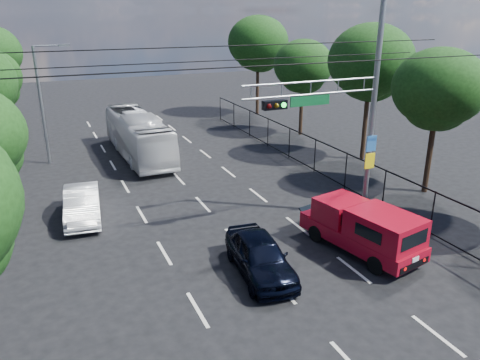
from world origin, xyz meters
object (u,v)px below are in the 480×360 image
navy_hatchback (260,256)px  white_van (82,204)px  signal_mast (351,103)px  white_bus (138,135)px  red_pickup (363,227)px

navy_hatchback → white_van: bearing=131.4°
white_van → signal_mast: bearing=-17.1°
white_bus → red_pickup: bearing=-73.7°
navy_hatchback → white_bus: size_ratio=0.42×
red_pickup → navy_hatchback: 4.37m
signal_mast → white_van: signal_mast is taller
navy_hatchback → white_van: (-5.26, 7.48, -0.01)m
red_pickup → navy_hatchback: (-4.36, 0.10, -0.31)m
red_pickup → navy_hatchback: size_ratio=1.29×
navy_hatchback → white_bus: white_bus is taller
red_pickup → white_van: 12.25m
signal_mast → navy_hatchback: 7.68m
navy_hatchback → white_van: navy_hatchback is taller
signal_mast → white_bus: size_ratio=0.96×
navy_hatchback → white_bus: 16.16m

